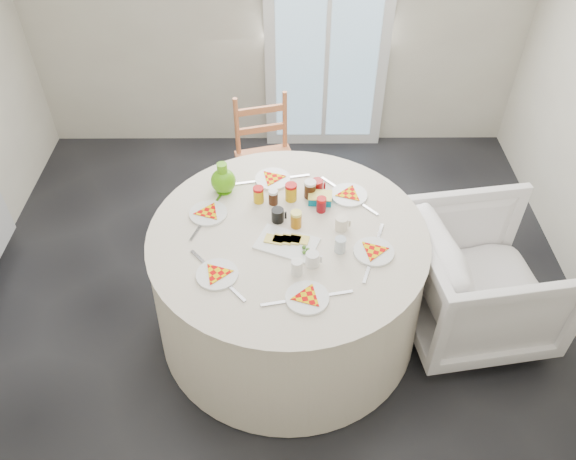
{
  "coord_description": "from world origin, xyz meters",
  "views": [
    {
      "loc": [
        0.07,
        -2.31,
        2.89
      ],
      "look_at": [
        0.08,
        -0.08,
        0.8
      ],
      "focal_mm": 35.0,
      "sensor_mm": 36.0,
      "label": 1
    }
  ],
  "objects_px": {
    "table": "(288,282)",
    "wooden_chair": "(267,161)",
    "green_pitcher": "(223,179)",
    "armchair": "(481,279)"
  },
  "relations": [
    {
      "from": "table",
      "to": "wooden_chair",
      "type": "height_order",
      "value": "wooden_chair"
    },
    {
      "from": "green_pitcher",
      "to": "table",
      "type": "bearing_deg",
      "value": -53.78
    },
    {
      "from": "table",
      "to": "armchair",
      "type": "relative_size",
      "value": 1.85
    },
    {
      "from": "table",
      "to": "armchair",
      "type": "xyz_separation_m",
      "value": [
        1.15,
        0.0,
        0.02
      ]
    },
    {
      "from": "table",
      "to": "green_pitcher",
      "type": "relative_size",
      "value": 8.35
    },
    {
      "from": "wooden_chair",
      "to": "armchair",
      "type": "xyz_separation_m",
      "value": [
        1.29,
        -1.08,
        -0.08
      ]
    },
    {
      "from": "wooden_chair",
      "to": "green_pitcher",
      "type": "bearing_deg",
      "value": -122.02
    },
    {
      "from": "table",
      "to": "green_pitcher",
      "type": "bearing_deg",
      "value": 135.8
    },
    {
      "from": "table",
      "to": "wooden_chair",
      "type": "relative_size",
      "value": 1.73
    },
    {
      "from": "wooden_chair",
      "to": "green_pitcher",
      "type": "distance_m",
      "value": 0.85
    }
  ]
}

